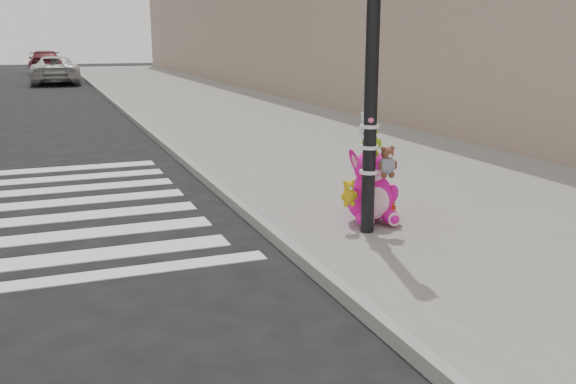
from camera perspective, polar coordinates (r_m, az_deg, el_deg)
name	(u,v)px	position (r m, az deg, el deg)	size (l,w,h in m)	color
ground	(192,339)	(5.57, -8.57, -12.84)	(120.00, 120.00, 0.00)	black
sidewalk_near	(298,135)	(16.23, 0.94, 5.12)	(7.00, 80.00, 0.14)	slate
curb_edge	(162,142)	(15.30, -11.17, 4.34)	(0.12, 80.00, 0.15)	gray
signal_pole	(372,94)	(7.65, 7.48, 8.61)	(0.66, 0.50, 4.00)	black
pink_bunny	(371,192)	(8.27, 7.38, 0.04)	(0.70, 0.77, 0.98)	#EB13A3
red_teddy	(392,207)	(8.76, 9.27, -1.32)	(0.13, 0.09, 0.19)	red
car_white_near	(55,70)	(37.25, -19.98, 10.15)	(2.45, 5.30, 1.47)	silver
car_maroon_near	(46,62)	(48.17, -20.74, 10.75)	(2.18, 5.36, 1.55)	maroon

